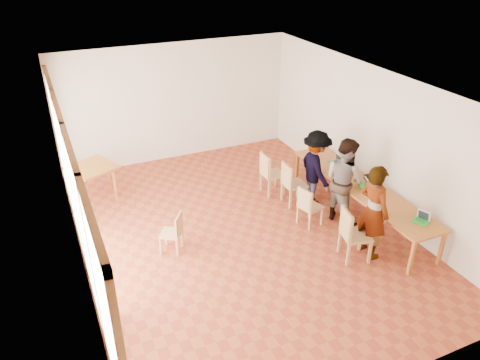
{
  "coord_description": "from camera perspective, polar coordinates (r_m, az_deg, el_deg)",
  "views": [
    {
      "loc": [
        -3.2,
        -7.1,
        5.32
      ],
      "look_at": [
        0.06,
        0.16,
        1.1
      ],
      "focal_mm": 35.0,
      "sensor_mm": 36.0,
      "label": 1
    }
  ],
  "objects": [
    {
      "name": "clear_glass",
      "position": [
        10.51,
        9.41,
        2.05
      ],
      "size": [
        0.07,
        0.07,
        0.09
      ],
      "primitive_type": "cylinder",
      "color": "silver",
      "rests_on": "communal_table"
    },
    {
      "name": "wall_front",
      "position": [
        5.86,
        16.86,
        -14.17
      ],
      "size": [
        6.0,
        0.1,
        3.0
      ],
      "primitive_type": "cube",
      "color": "beige",
      "rests_on": "ground"
    },
    {
      "name": "person_mid",
      "position": [
        9.64,
        12.57,
        -0.03
      ],
      "size": [
        0.8,
        0.96,
        1.81
      ],
      "primitive_type": "imported",
      "rotation": [
        0.0,
        0.0,
        1.7
      ],
      "color": "gray",
      "rests_on": "ground"
    },
    {
      "name": "window_wall",
      "position": [
        8.06,
        -19.51,
        -2.1
      ],
      "size": [
        0.1,
        8.0,
        3.0
      ],
      "primitive_type": "cube",
      "color": "white",
      "rests_on": "ground"
    },
    {
      "name": "laptop_far",
      "position": [
        10.67,
        11.75,
        2.32
      ],
      "size": [
        0.23,
        0.27,
        0.22
      ],
      "rotation": [
        0.0,
        0.0,
        -0.03
      ],
      "color": "green",
      "rests_on": "communal_table"
    },
    {
      "name": "ceiling",
      "position": [
        8.12,
        0.07,
        11.48
      ],
      "size": [
        6.0,
        8.0,
        0.04
      ],
      "primitive_type": "cube",
      "color": "white",
      "rests_on": "wall_back"
    },
    {
      "name": "person_far",
      "position": [
        10.17,
        9.22,
        1.43
      ],
      "size": [
        0.74,
        1.15,
        1.69
      ],
      "primitive_type": "imported",
      "rotation": [
        0.0,
        0.0,
        1.46
      ],
      "color": "gray",
      "rests_on": "ground"
    },
    {
      "name": "chair_mid",
      "position": [
        9.46,
        8.25,
        -2.8
      ],
      "size": [
        0.49,
        0.49,
        0.46
      ],
      "rotation": [
        0.0,
        0.0,
        0.23
      ],
      "color": "tan",
      "rests_on": "ground"
    },
    {
      "name": "green_bottle",
      "position": [
        9.83,
        12.62,
        0.43
      ],
      "size": [
        0.07,
        0.07,
        0.28
      ],
      "primitive_type": "cylinder",
      "color": "#1C7F30",
      "rests_on": "communal_table"
    },
    {
      "name": "chair_empty",
      "position": [
        10.14,
        6.2,
        0.03
      ],
      "size": [
        0.47,
        0.47,
        0.52
      ],
      "rotation": [
        0.0,
        0.0,
        -0.02
      ],
      "color": "tan",
      "rests_on": "ground"
    },
    {
      "name": "black_pouch",
      "position": [
        10.09,
        15.65,
        0.18
      ],
      "size": [
        0.16,
        0.26,
        0.09
      ],
      "primitive_type": "cube",
      "color": "black",
      "rests_on": "communal_table"
    },
    {
      "name": "wall_right",
      "position": [
        10.17,
        15.73,
        4.79
      ],
      "size": [
        0.1,
        8.0,
        3.0
      ],
      "primitive_type": "cube",
      "color": "beige",
      "rests_on": "ground"
    },
    {
      "name": "communal_table",
      "position": [
        9.89,
        14.5,
        -0.85
      ],
      "size": [
        0.8,
        4.0,
        0.75
      ],
      "color": "#A26124",
      "rests_on": "ground"
    },
    {
      "name": "chair_near",
      "position": [
        8.61,
        13.39,
        -5.9
      ],
      "size": [
        0.58,
        0.58,
        0.55
      ],
      "rotation": [
        0.0,
        0.0,
        -0.24
      ],
      "color": "tan",
      "rests_on": "ground"
    },
    {
      "name": "chair_far",
      "position": [
        10.51,
        3.57,
        1.27
      ],
      "size": [
        0.47,
        0.47,
        0.53
      ],
      "rotation": [
        0.0,
        0.0,
        0.01
      ],
      "color": "tan",
      "rests_on": "ground"
    },
    {
      "name": "pink_phone",
      "position": [
        8.94,
        17.28,
        -4.15
      ],
      "size": [
        0.05,
        0.1,
        0.01
      ],
      "primitive_type": "cube",
      "color": "#BA3E54",
      "rests_on": "communal_table"
    },
    {
      "name": "yellow_mug",
      "position": [
        10.97,
        9.13,
        3.21
      ],
      "size": [
        0.14,
        0.14,
        0.09
      ],
      "primitive_type": "imported",
      "rotation": [
        0.0,
        0.0,
        -0.21
      ],
      "color": "#FBFB24",
      "rests_on": "communal_table"
    },
    {
      "name": "laptop_mid",
      "position": [
        9.84,
        14.98,
        -0.45
      ],
      "size": [
        0.24,
        0.26,
        0.18
      ],
      "rotation": [
        0.0,
        0.0,
        -0.33
      ],
      "color": "green",
      "rests_on": "communal_table"
    },
    {
      "name": "ground",
      "position": [
        9.43,
        0.06,
        -6.41
      ],
      "size": [
        8.0,
        8.0,
        0.0
      ],
      "primitive_type": "plane",
      "color": "#9F4726",
      "rests_on": "ground"
    },
    {
      "name": "person_near",
      "position": [
        8.7,
        15.95,
        -3.72
      ],
      "size": [
        0.5,
        0.71,
        1.82
      ],
      "primitive_type": "imported",
      "rotation": [
        0.0,
        0.0,
        1.68
      ],
      "color": "gray",
      "rests_on": "ground"
    },
    {
      "name": "laptop_near",
      "position": [
        8.97,
        21.32,
        -4.39
      ],
      "size": [
        0.3,
        0.32,
        0.22
      ],
      "rotation": [
        0.0,
        0.0,
        0.37
      ],
      "color": "green",
      "rests_on": "communal_table"
    },
    {
      "name": "side_table",
      "position": [
        10.87,
        -17.6,
        1.21
      ],
      "size": [
        0.9,
        0.9,
        0.75
      ],
      "rotation": [
        0.0,
        0.0,
        0.43
      ],
      "color": "#A26124",
      "rests_on": "ground"
    },
    {
      "name": "chair_spare",
      "position": [
        8.74,
        -7.95,
        -5.94
      ],
      "size": [
        0.51,
        0.51,
        0.42
      ],
      "rotation": [
        0.0,
        0.0,
        2.54
      ],
      "color": "tan",
      "rests_on": "ground"
    },
    {
      "name": "wall_back",
      "position": [
        12.16,
        -7.81,
        9.37
      ],
      "size": [
        6.0,
        0.1,
        3.0
      ],
      "primitive_type": "cube",
      "color": "beige",
      "rests_on": "ground"
    },
    {
      "name": "condiment_cup",
      "position": [
        9.3,
        16.6,
        -2.56
      ],
      "size": [
        0.08,
        0.08,
        0.06
      ],
      "primitive_type": "cylinder",
      "color": "white",
      "rests_on": "communal_table"
    }
  ]
}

